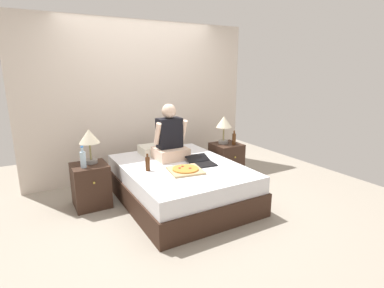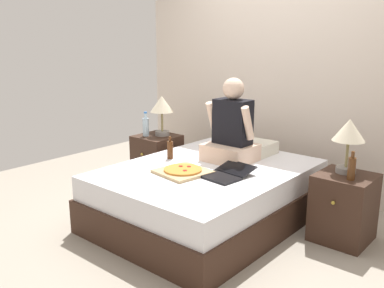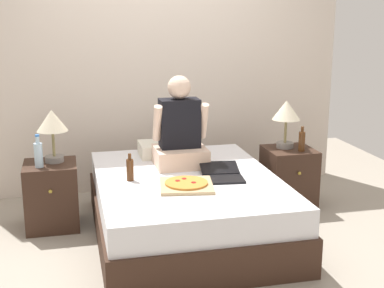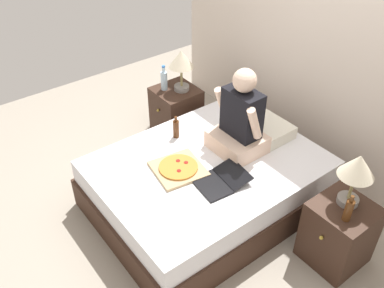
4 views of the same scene
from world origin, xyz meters
The scene contains 14 objects.
ground_plane centered at (0.00, 0.00, 0.00)m, with size 5.82×5.82×0.00m, color #9E9384.
wall_back centered at (0.00, 1.33, 1.25)m, with size 3.82×0.12×2.50m, color beige.
bed centered at (0.00, 0.00, 0.25)m, with size 1.48×1.94×0.51m.
nightstand_left centered at (-1.09, 0.44, 0.28)m, with size 0.44×0.47×0.57m.
lamp_on_left_nightstand centered at (-1.05, 0.49, 0.89)m, with size 0.26×0.26×0.45m.
water_bottle centered at (-1.17, 0.35, 0.68)m, with size 0.07×0.07×0.28m.
nightstand_right centered at (1.09, 0.44, 0.28)m, with size 0.44×0.47×0.57m.
lamp_on_right_nightstand centered at (1.06, 0.49, 0.89)m, with size 0.26×0.26×0.45m.
beer_bottle centered at (1.16, 0.34, 0.66)m, with size 0.06×0.06×0.23m.
pillow centered at (-0.03, 0.69, 0.57)m, with size 0.52×0.34×0.12m, color silver.
person_seated centered at (0.02, 0.33, 0.80)m, with size 0.47×0.40×0.78m.
laptop centered at (0.27, -0.11, 0.53)m, with size 0.36×0.45×0.07m.
pizza_box centered at (-0.06, -0.27, 0.53)m, with size 0.46×0.46×0.05m.
beer_bottle_on_bed centered at (-0.46, -0.01, 0.60)m, with size 0.06×0.06×0.22m.
Camera 3 is at (-0.91, -4.06, 1.82)m, focal length 50.00 mm.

